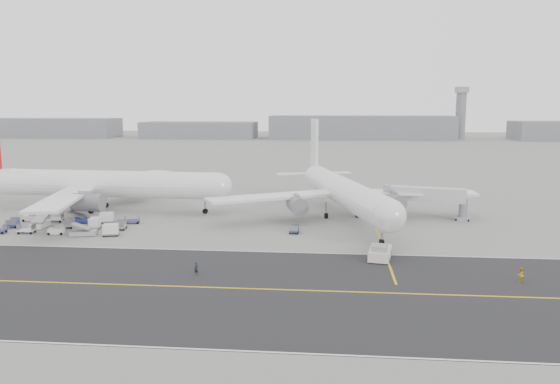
# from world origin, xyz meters

# --- Properties ---
(ground) EXTENTS (700.00, 700.00, 0.00)m
(ground) POSITION_xyz_m (0.00, 0.00, 0.00)
(ground) COLOR gray
(ground) RESTS_ON ground
(taxiway) EXTENTS (220.00, 59.00, 0.03)m
(taxiway) POSITION_xyz_m (5.02, -17.98, 0.01)
(taxiway) COLOR #27272A
(taxiway) RESTS_ON ground
(horizon_buildings) EXTENTS (520.00, 28.00, 28.00)m
(horizon_buildings) POSITION_xyz_m (30.00, 260.00, 0.00)
(horizon_buildings) COLOR slate
(horizon_buildings) RESTS_ON ground
(control_tower) EXTENTS (7.00, 7.00, 31.25)m
(control_tower) POSITION_xyz_m (100.00, 265.00, 16.25)
(control_tower) COLOR slate
(control_tower) RESTS_ON ground
(airliner_a) EXTENTS (53.94, 53.24, 18.59)m
(airliner_a) POSITION_xyz_m (-23.18, 25.27, 5.36)
(airliner_a) COLOR white
(airliner_a) RESTS_ON ground
(airliner_b) EXTENTS (48.87, 49.94, 17.64)m
(airliner_b) POSITION_xyz_m (24.41, 22.24, 5.09)
(airliner_b) COLOR white
(airliner_b) RESTS_ON ground
(pushback_tug) EXTENTS (3.72, 7.69, 2.16)m
(pushback_tug) POSITION_xyz_m (29.03, -4.26, 0.89)
(pushback_tug) COLOR beige
(pushback_tug) RESTS_ON ground
(jet_bridge) EXTENTS (15.67, 6.67, 5.86)m
(jet_bridge) POSITION_xyz_m (39.73, 24.09, 4.09)
(jet_bridge) COLOR gray
(jet_bridge) RESTS_ON ground
(gse_cluster) EXTENTS (29.38, 21.06, 2.00)m
(gse_cluster) POSITION_xyz_m (-22.08, 9.75, 0.00)
(gse_cluster) COLOR gray
(gse_cluster) RESTS_ON ground
(stray_dolly) EXTENTS (1.52, 2.41, 1.46)m
(stray_dolly) POSITION_xyz_m (16.41, 9.67, 0.00)
(stray_dolly) COLOR silver
(stray_dolly) RESTS_ON ground
(ground_crew_a) EXTENTS (0.69, 0.55, 1.65)m
(ground_crew_a) POSITION_xyz_m (5.95, -13.62, 0.82)
(ground_crew_a) COLOR black
(ground_crew_a) RESTS_ON ground
(ground_crew_b) EXTENTS (1.05, 0.94, 1.77)m
(ground_crew_b) POSITION_xyz_m (44.66, -12.70, 0.89)
(ground_crew_b) COLOR gold
(ground_crew_b) RESTS_ON ground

